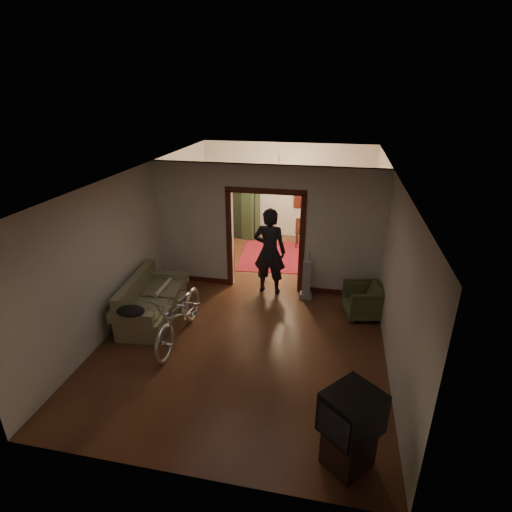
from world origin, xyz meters
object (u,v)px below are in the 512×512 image
(sofa, at_px, (152,298))
(desk, at_px, (324,232))
(person, at_px, (270,251))
(locker, at_px, (243,208))
(bicycle, at_px, (179,313))
(armchair, at_px, (363,301))

(sofa, bearing_deg, desk, 51.78)
(person, relative_size, locker, 1.09)
(bicycle, relative_size, desk, 2.08)
(bicycle, height_order, person, person)
(bicycle, xyz_separation_m, locker, (-0.13, 5.51, 0.37))
(person, bearing_deg, sofa, 41.28)
(person, bearing_deg, bicycle, 63.65)
(armchair, xyz_separation_m, person, (-2.02, 0.64, 0.63))
(sofa, distance_m, armchair, 4.19)
(sofa, distance_m, person, 2.64)
(bicycle, distance_m, armchair, 3.61)
(armchair, relative_size, locker, 0.42)
(locker, bearing_deg, sofa, -79.17)
(bicycle, bearing_deg, person, 59.13)
(sofa, height_order, bicycle, bicycle)
(desk, bearing_deg, person, -90.05)
(bicycle, distance_m, locker, 5.52)
(bicycle, height_order, desk, bicycle)
(sofa, distance_m, desk, 5.76)
(locker, xyz_separation_m, desk, (2.46, -0.09, -0.54))
(armchair, bearing_deg, locker, -152.27)
(sofa, relative_size, locker, 1.04)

